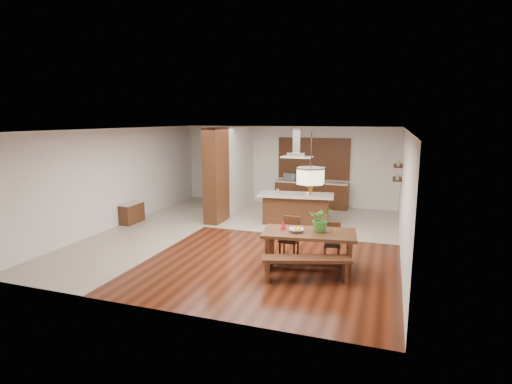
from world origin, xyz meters
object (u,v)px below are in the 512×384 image
(dining_chair_left, at_px, (289,238))
(foliage_plant, at_px, (321,219))
(hallway_console, at_px, (132,213))
(kitchen_island, at_px, (296,208))
(dining_table, at_px, (309,241))
(dining_chair_right, at_px, (332,242))
(fruit_bowl, at_px, (296,230))
(island_cup, at_px, (308,194))
(range_hood, at_px, (297,143))
(pendant_lantern, at_px, (311,165))
(microwave, at_px, (291,177))
(dining_bench, at_px, (306,269))

(dining_chair_left, distance_m, foliage_plant, 1.08)
(hallway_console, bearing_deg, foliage_plant, -17.05)
(kitchen_island, bearing_deg, dining_table, -79.88)
(dining_chair_right, relative_size, fruit_bowl, 2.77)
(dining_chair_left, relative_size, fruit_bowl, 3.10)
(dining_chair_right, bearing_deg, hallway_console, 158.32)
(foliage_plant, bearing_deg, dining_chair_left, 152.52)
(island_cup, bearing_deg, range_hood, 168.96)
(pendant_lantern, relative_size, foliage_plant, 2.38)
(microwave, bearing_deg, dining_chair_left, -54.60)
(pendant_lantern, bearing_deg, island_cup, 101.98)
(hallway_console, relative_size, fruit_bowl, 2.89)
(foliage_plant, bearing_deg, dining_bench, -99.38)
(fruit_bowl, bearing_deg, dining_table, 20.08)
(dining_chair_left, distance_m, fruit_bowl, 0.78)
(fruit_bowl, xyz_separation_m, island_cup, (-0.48, 3.58, 0.12))
(island_cup, bearing_deg, fruit_bowl, -82.37)
(island_cup, bearing_deg, microwave, 114.26)
(dining_table, relative_size, dining_chair_left, 2.18)
(kitchen_island, xyz_separation_m, range_hood, (0.00, 0.00, 1.99))
(dining_table, bearing_deg, dining_chair_right, 58.59)
(dining_bench, xyz_separation_m, kitchen_island, (-1.20, 4.25, 0.23))
(kitchen_island, xyz_separation_m, island_cup, (0.37, -0.07, 0.50))
(island_cup, bearing_deg, dining_table, -78.02)
(dining_bench, distance_m, dining_chair_right, 1.40)
(hallway_console, height_order, microwave, microwave)
(pendant_lantern, distance_m, foliage_plant, 1.19)
(dining_bench, height_order, foliage_plant, foliage_plant)
(hallway_console, xyz_separation_m, dining_chair_left, (5.35, -1.47, 0.16))
(hallway_console, xyz_separation_m, dining_table, (5.91, -1.99, 0.28))
(dining_table, bearing_deg, island_cup, 101.98)
(dining_table, distance_m, dining_chair_left, 0.78)
(dining_chair_right, xyz_separation_m, foliage_plant, (-0.17, -0.55, 0.66))
(dining_chair_right, relative_size, range_hood, 0.94)
(pendant_lantern, distance_m, kitchen_island, 4.12)
(dining_bench, bearing_deg, range_hood, 105.82)
(foliage_plant, bearing_deg, dining_table, -154.43)
(hallway_console, distance_m, kitchen_island, 5.05)
(hallway_console, relative_size, dining_chair_right, 1.04)
(fruit_bowl, relative_size, island_cup, 2.74)
(hallway_console, distance_m, island_cup, 5.42)
(foliage_plant, bearing_deg, hallway_console, 162.95)
(hallway_console, height_order, pendant_lantern, pendant_lantern)
(dining_table, xyz_separation_m, foliage_plant, (0.23, 0.11, 0.49))
(dining_bench, relative_size, microwave, 3.55)
(dining_bench, distance_m, fruit_bowl, 0.92)
(pendant_lantern, relative_size, kitchen_island, 0.56)
(island_cup, bearing_deg, dining_chair_left, -86.61)
(dining_bench, bearing_deg, pendant_lantern, 97.88)
(dining_chair_left, bearing_deg, microwave, 106.07)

